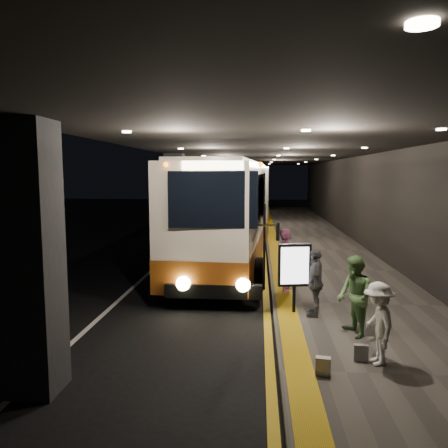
{
  "coord_description": "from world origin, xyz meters",
  "views": [
    {
      "loc": [
        2.12,
        -14.58,
        3.57
      ],
      "look_at": [
        0.84,
        1.37,
        1.7
      ],
      "focal_mm": 35.0,
      "sensor_mm": 36.0,
      "label": 1
    }
  ],
  "objects_px": {
    "bag_polka": "(361,353)",
    "info_sign": "(295,267)",
    "coach_main": "(229,217)",
    "passenger_boarding": "(287,260)",
    "coach_second": "(243,196)",
    "passenger_waiting_green": "(355,296)",
    "passenger_waiting_white": "(378,323)",
    "coach_third": "(250,191)",
    "stanchion_post": "(289,271)",
    "bag_plain": "(323,366)",
    "passenger_waiting_grey": "(315,282)"
  },
  "relations": [
    {
      "from": "passenger_waiting_grey",
      "to": "bag_polka",
      "type": "xyz_separation_m",
      "value": [
        0.52,
        -2.56,
        -0.67
      ]
    },
    {
      "from": "coach_second",
      "to": "bag_plain",
      "type": "height_order",
      "value": "coach_second"
    },
    {
      "from": "passenger_boarding",
      "to": "info_sign",
      "type": "xyz_separation_m",
      "value": [
        0.07,
        -1.98,
        0.24
      ]
    },
    {
      "from": "coach_second",
      "to": "info_sign",
      "type": "distance_m",
      "value": 20.97
    },
    {
      "from": "passenger_waiting_green",
      "to": "passenger_waiting_white",
      "type": "height_order",
      "value": "passenger_waiting_green"
    },
    {
      "from": "passenger_boarding",
      "to": "bag_polka",
      "type": "height_order",
      "value": "passenger_boarding"
    },
    {
      "from": "passenger_waiting_grey",
      "to": "stanchion_post",
      "type": "distance_m",
      "value": 2.55
    },
    {
      "from": "passenger_waiting_grey",
      "to": "bag_plain",
      "type": "relative_size",
      "value": 5.28
    },
    {
      "from": "bag_polka",
      "to": "bag_plain",
      "type": "height_order",
      "value": "same"
    },
    {
      "from": "bag_polka",
      "to": "stanchion_post",
      "type": "distance_m",
      "value": 5.15
    },
    {
      "from": "passenger_waiting_white",
      "to": "coach_main",
      "type": "bearing_deg",
      "value": -163.64
    },
    {
      "from": "coach_main",
      "to": "passenger_boarding",
      "type": "distance_m",
      "value": 4.87
    },
    {
      "from": "passenger_boarding",
      "to": "passenger_waiting_green",
      "type": "bearing_deg",
      "value": -154.68
    },
    {
      "from": "passenger_waiting_green",
      "to": "passenger_waiting_white",
      "type": "xyz_separation_m",
      "value": [
        0.12,
        -1.38,
        -0.1
      ]
    },
    {
      "from": "passenger_boarding",
      "to": "coach_third",
      "type": "bearing_deg",
      "value": 8.96
    },
    {
      "from": "coach_third",
      "to": "info_sign",
      "type": "relative_size",
      "value": 6.79
    },
    {
      "from": "coach_main",
      "to": "stanchion_post",
      "type": "bearing_deg",
      "value": -59.65
    },
    {
      "from": "coach_second",
      "to": "coach_third",
      "type": "distance_m",
      "value": 14.96
    },
    {
      "from": "coach_third",
      "to": "passenger_waiting_white",
      "type": "relative_size",
      "value": 7.75
    },
    {
      "from": "stanchion_post",
      "to": "bag_plain",
      "type": "bearing_deg",
      "value": -87.95
    },
    {
      "from": "passenger_waiting_grey",
      "to": "stanchion_post",
      "type": "bearing_deg",
      "value": -162.15
    },
    {
      "from": "bag_plain",
      "to": "stanchion_post",
      "type": "height_order",
      "value": "stanchion_post"
    },
    {
      "from": "bag_polka",
      "to": "bag_plain",
      "type": "xyz_separation_m",
      "value": [
        -0.77,
        -0.61,
        -0.0
      ]
    },
    {
      "from": "bag_polka",
      "to": "info_sign",
      "type": "distance_m",
      "value": 3.08
    },
    {
      "from": "bag_polka",
      "to": "info_sign",
      "type": "height_order",
      "value": "info_sign"
    },
    {
      "from": "coach_third",
      "to": "bag_plain",
      "type": "distance_m",
      "value": 39.25
    },
    {
      "from": "coach_main",
      "to": "passenger_waiting_white",
      "type": "relative_size",
      "value": 8.37
    },
    {
      "from": "passenger_boarding",
      "to": "bag_polka",
      "type": "xyz_separation_m",
      "value": [
        1.06,
        -4.72,
        -0.76
      ]
    },
    {
      "from": "passenger_waiting_white",
      "to": "info_sign",
      "type": "relative_size",
      "value": 0.88
    },
    {
      "from": "passenger_waiting_white",
      "to": "bag_plain",
      "type": "distance_m",
      "value": 1.3
    },
    {
      "from": "bag_polka",
      "to": "bag_plain",
      "type": "bearing_deg",
      "value": -141.54
    },
    {
      "from": "passenger_waiting_white",
      "to": "coach_second",
      "type": "bearing_deg",
      "value": -175.46
    },
    {
      "from": "coach_second",
      "to": "passenger_waiting_grey",
      "type": "bearing_deg",
      "value": -83.34
    },
    {
      "from": "passenger_boarding",
      "to": "info_sign",
      "type": "bearing_deg",
      "value": -172.21
    },
    {
      "from": "coach_second",
      "to": "info_sign",
      "type": "height_order",
      "value": "coach_second"
    },
    {
      "from": "passenger_waiting_grey",
      "to": "info_sign",
      "type": "bearing_deg",
      "value": -102.7
    },
    {
      "from": "passenger_boarding",
      "to": "stanchion_post",
      "type": "relative_size",
      "value": 1.78
    },
    {
      "from": "coach_main",
      "to": "passenger_boarding",
      "type": "xyz_separation_m",
      "value": [
        1.96,
        -4.39,
        -0.8
      ]
    },
    {
      "from": "info_sign",
      "to": "coach_main",
      "type": "bearing_deg",
      "value": 97.68
    },
    {
      "from": "passenger_boarding",
      "to": "passenger_waiting_white",
      "type": "relative_size",
      "value": 1.22
    },
    {
      "from": "passenger_waiting_green",
      "to": "coach_main",
      "type": "bearing_deg",
      "value": -172.66
    },
    {
      "from": "coach_third",
      "to": "stanchion_post",
      "type": "height_order",
      "value": "coach_third"
    },
    {
      "from": "coach_third",
      "to": "passenger_waiting_green",
      "type": "height_order",
      "value": "coach_third"
    },
    {
      "from": "coach_main",
      "to": "coach_third",
      "type": "height_order",
      "value": "coach_main"
    },
    {
      "from": "coach_main",
      "to": "passenger_waiting_green",
      "type": "bearing_deg",
      "value": -64.44
    },
    {
      "from": "coach_main",
      "to": "passenger_boarding",
      "type": "relative_size",
      "value": 6.86
    },
    {
      "from": "passenger_waiting_grey",
      "to": "bag_polka",
      "type": "relative_size",
      "value": 5.27
    },
    {
      "from": "coach_third",
      "to": "passenger_waiting_white",
      "type": "height_order",
      "value": "coach_third"
    },
    {
      "from": "passenger_waiting_green",
      "to": "stanchion_post",
      "type": "relative_size",
      "value": 1.66
    },
    {
      "from": "coach_second",
      "to": "passenger_waiting_white",
      "type": "relative_size",
      "value": 8.69
    }
  ]
}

